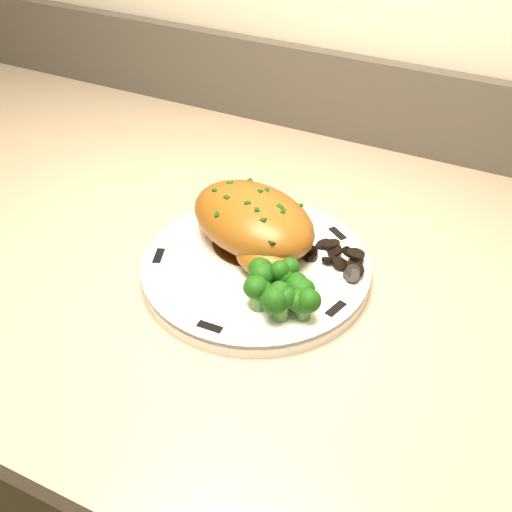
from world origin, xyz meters
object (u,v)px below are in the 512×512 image
at_px(counter, 76,395).
at_px(plate, 256,269).
at_px(chicken_breast, 254,224).
at_px(broccoli_florets, 281,290).

distance_m(counter, plate, 0.54).
distance_m(counter, chicken_breast, 0.56).
height_order(counter, broccoli_florets, counter).
bearing_deg(counter, chicken_breast, 1.59).
relative_size(counter, chicken_breast, 10.54).
xyz_separation_m(plate, chicken_breast, (-0.02, 0.03, 0.04)).
bearing_deg(counter, plate, -2.96).
distance_m(chicken_breast, broccoli_florets, 0.10).
bearing_deg(chicken_breast, counter, -158.21).
bearing_deg(chicken_breast, broccoli_florets, -28.66).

